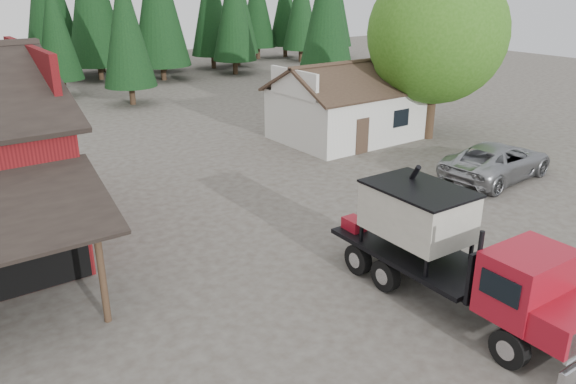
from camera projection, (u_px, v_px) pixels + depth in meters
ground at (307, 292)px, 17.55m from camera, size 120.00×120.00×0.00m
farmhouse at (347, 111)px, 33.89m from camera, size 8.60×6.42×4.65m
deciduous_tree at (437, 39)px, 32.27m from camera, size 8.00×8.00×10.20m
conifer_backdrop at (17, 89)px, 49.38m from camera, size 76.00×16.00×16.00m
near_pine_b at (125, 25)px, 41.45m from camera, size 3.96×3.96×10.40m
near_pine_c at (327, 7)px, 46.79m from camera, size 4.84×4.84×12.40m
feed_truck at (453, 250)px, 16.29m from camera, size 2.53×8.56×3.84m
silver_car at (497, 161)px, 27.20m from camera, size 6.60×3.41×1.78m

